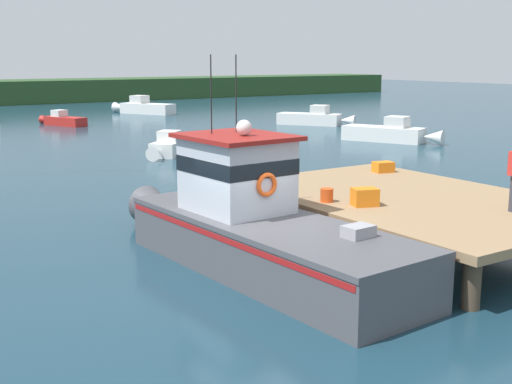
{
  "coord_description": "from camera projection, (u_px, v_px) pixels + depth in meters",
  "views": [
    {
      "loc": [
        -7.87,
        -11.84,
        4.72
      ],
      "look_at": [
        1.2,
        1.82,
        1.4
      ],
      "focal_mm": 46.52,
      "sensor_mm": 36.0,
      "label": 1
    }
  ],
  "objects": [
    {
      "name": "main_fishing_boat",
      "position": [
        253.0,
        224.0,
        15.07
      ],
      "size": [
        3.01,
        9.89,
        4.8
      ],
      "color": "#4C4C51",
      "rests_on": "ground"
    },
    {
      "name": "crate_single_far",
      "position": [
        365.0,
        197.0,
        16.04
      ],
      "size": [
        0.72,
        0.62,
        0.43
      ],
      "primitive_type": "cube",
      "rotation": [
        0.0,
        0.0,
        -0.36
      ],
      "color": "orange",
      "rests_on": "dock"
    },
    {
      "name": "ground_plane",
      "position": [
        256.0,
        272.0,
        14.86
      ],
      "size": [
        200.0,
        200.0,
        0.0
      ],
      "primitive_type": "plane",
      "color": "#193847"
    },
    {
      "name": "mooring_buoy_inshore",
      "position": [
        166.0,
        136.0,
        38.59
      ],
      "size": [
        0.49,
        0.49,
        0.49
      ],
      "primitive_type": "sphere",
      "color": "#EA5B19",
      "rests_on": "ground"
    },
    {
      "name": "moored_boat_far_left",
      "position": [
        144.0,
        107.0,
        57.24
      ],
      "size": [
        3.91,
        5.99,
        1.56
      ],
      "color": "white",
      "rests_on": "ground"
    },
    {
      "name": "mooring_buoy_channel_marker",
      "position": [
        303.0,
        180.0,
        25.12
      ],
      "size": [
        0.34,
        0.34,
        0.34
      ],
      "primitive_type": "sphere",
      "color": "silver",
      "rests_on": "ground"
    },
    {
      "name": "moored_boat_mid_harbor",
      "position": [
        390.0,
        133.0,
        37.97
      ],
      "size": [
        3.41,
        5.77,
        1.48
      ],
      "color": "white",
      "rests_on": "ground"
    },
    {
      "name": "bait_bucket",
      "position": [
        327.0,
        195.0,
        16.48
      ],
      "size": [
        0.32,
        0.32,
        0.34
      ],
      "primitive_type": "cylinder",
      "color": "#E04C19",
      "rests_on": "dock"
    },
    {
      "name": "dock",
      "position": [
        410.0,
        201.0,
        17.25
      ],
      "size": [
        6.0,
        9.0,
        1.2
      ],
      "color": "#4C3D2D",
      "rests_on": "ground"
    },
    {
      "name": "crate_single_by_cleat",
      "position": [
        383.0,
        167.0,
        20.79
      ],
      "size": [
        0.68,
        0.56,
        0.33
      ],
      "primitive_type": "cube",
      "rotation": [
        0.0,
        0.0,
        -0.22
      ],
      "color": "orange",
      "rests_on": "dock"
    },
    {
      "name": "moored_boat_outer_mooring",
      "position": [
        172.0,
        146.0,
        33.01
      ],
      "size": [
        4.18,
        3.95,
        1.22
      ],
      "color": "white",
      "rests_on": "ground"
    },
    {
      "name": "moored_boat_near_channel",
      "position": [
        314.0,
        118.0,
        47.48
      ],
      "size": [
        4.04,
        5.32,
        1.43
      ],
      "color": "white",
      "rests_on": "ground"
    },
    {
      "name": "moored_boat_off_the_point",
      "position": [
        62.0,
        120.0,
        47.28
      ],
      "size": [
        2.39,
        4.29,
        1.09
      ],
      "color": "red",
      "rests_on": "ground"
    }
  ]
}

